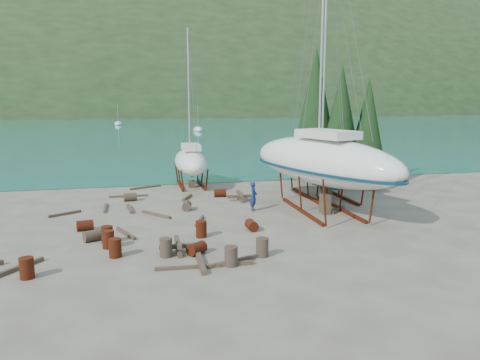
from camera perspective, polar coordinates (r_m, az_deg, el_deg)
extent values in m
plane|color=#5C5248|center=(25.81, -2.28, -6.40)|extent=(600.00, 600.00, 0.00)
plane|color=#187B7A|center=(339.44, -12.46, 8.45)|extent=(700.00, 700.00, 0.00)
ellipsoid|color=#23341A|center=(344.44, -12.47, 8.47)|extent=(800.00, 360.00, 110.00)
cube|color=beige|center=(214.95, -17.38, 8.06)|extent=(6.00, 5.00, 4.00)
cube|color=#A54C2D|center=(214.90, -17.42, 8.80)|extent=(6.60, 5.60, 1.60)
cube|color=beige|center=(217.18, -3.97, 8.49)|extent=(6.00, 5.00, 4.00)
cube|color=#A54C2D|center=(217.13, -3.98, 9.23)|extent=(6.60, 5.60, 1.60)
cylinder|color=black|center=(40.68, 11.97, 0.58)|extent=(0.36, 0.36, 1.60)
cone|color=black|center=(40.19, 12.22, 7.63)|extent=(3.60, 3.60, 8.40)
cylinder|color=black|center=(39.61, 15.15, 0.02)|extent=(0.36, 0.36, 1.36)
cone|color=black|center=(39.13, 15.43, 6.16)|extent=(3.06, 3.06, 7.14)
cylinder|color=black|center=(41.88, 8.96, 1.10)|extent=(0.36, 0.36, 1.84)
cone|color=black|center=(41.40, 9.18, 8.99)|extent=(4.14, 4.14, 9.66)
cylinder|color=black|center=(42.91, 15.04, 0.82)|extent=(0.36, 0.36, 1.44)
cone|color=black|center=(42.46, 15.31, 6.83)|extent=(3.24, 3.24, 7.56)
ellipsoid|color=white|center=(105.58, -5.15, 6.14)|extent=(2.00, 5.00, 1.40)
cylinder|color=silver|center=(105.43, -5.17, 7.68)|extent=(0.08, 0.08, 5.00)
ellipsoid|color=white|center=(134.55, -14.63, 6.66)|extent=(2.00, 5.00, 1.40)
cylinder|color=silver|center=(134.44, -14.68, 7.87)|extent=(0.08, 0.08, 5.00)
ellipsoid|color=white|center=(30.39, 10.00, 2.27)|extent=(7.82, 13.66, 3.06)
cube|color=#0C2A3D|center=(29.96, 10.42, 0.05)|extent=(0.99, 2.32, 1.00)
cube|color=silver|center=(29.61, 10.60, 5.52)|extent=(3.25, 4.40, 0.50)
cylinder|color=silver|center=(31.23, 10.05, 19.99)|extent=(0.14, 0.14, 15.75)
cube|color=#602310|center=(30.48, 7.49, -3.73)|extent=(0.18, 7.22, 0.20)
cube|color=#602310|center=(31.50, 12.07, -3.42)|extent=(0.18, 7.22, 0.20)
cube|color=brown|center=(30.26, 10.33, -2.89)|extent=(0.50, 0.80, 1.25)
ellipsoid|color=white|center=(34.73, 10.29, 2.75)|extent=(5.81, 12.28, 2.80)
cube|color=#0C2A3D|center=(34.32, 10.63, 1.06)|extent=(0.68, 2.13, 1.00)
cube|color=silver|center=(34.02, 10.77, 5.38)|extent=(2.58, 3.86, 0.50)
cylinder|color=silver|center=(35.28, 10.34, 16.85)|extent=(0.14, 0.14, 14.19)
cube|color=#602310|center=(34.75, 8.32, -2.06)|extent=(0.18, 6.50, 0.20)
cube|color=#602310|center=(35.69, 11.92, -1.86)|extent=(0.18, 6.50, 0.20)
cube|color=brown|center=(34.58, 10.55, -1.41)|extent=(0.50, 0.80, 1.11)
ellipsoid|color=white|center=(38.97, -6.05, 2.21)|extent=(2.58, 8.04, 2.06)
cube|color=#0C2A3D|center=(38.66, -5.96, 1.28)|extent=(0.26, 1.44, 1.00)
cube|color=silver|center=(38.43, -6.01, 4.03)|extent=(1.40, 2.42, 0.50)
cylinder|color=silver|center=(39.03, -6.28, 10.96)|extent=(0.14, 0.14, 9.62)
cube|color=#602310|center=(39.18, -7.28, -0.68)|extent=(0.18, 4.41, 0.20)
cube|color=#602310|center=(39.39, -4.72, -0.57)|extent=(0.18, 4.41, 0.20)
cube|color=brown|center=(38.86, -5.93, -0.49)|extent=(0.50, 0.80, 0.53)
imported|color=navy|center=(30.44, 1.66, -2.01)|extent=(0.73, 0.83, 1.92)
cylinder|color=#602310|center=(21.20, -24.55, -9.73)|extent=(0.58, 0.58, 0.88)
cylinder|color=#602310|center=(27.47, -18.38, -5.27)|extent=(0.97, 0.73, 0.58)
cylinder|color=#602310|center=(34.93, -2.44, -1.58)|extent=(0.94, 0.68, 0.58)
cylinder|color=#2D2823|center=(20.70, -1.09, -9.27)|extent=(0.58, 0.58, 0.88)
cylinder|color=#602310|center=(26.11, 1.42, -5.54)|extent=(0.62, 0.90, 0.58)
cylinder|color=#602310|center=(24.77, -15.89, -6.42)|extent=(0.58, 0.58, 0.88)
cylinder|color=#2D2823|center=(34.37, -13.24, -2.03)|extent=(0.95, 0.70, 0.58)
cylinder|color=#602310|center=(23.94, -15.75, -6.98)|extent=(0.58, 0.58, 0.88)
cylinder|color=#2D2823|center=(30.94, -6.51, -3.14)|extent=(0.74, 0.98, 0.58)
cylinder|color=#602310|center=(22.29, -5.29, -8.31)|extent=(1.05, 1.01, 0.58)
cylinder|color=#602310|center=(22.54, -14.97, -8.00)|extent=(0.58, 0.58, 0.88)
cylinder|color=#602310|center=(24.89, -4.74, -5.99)|extent=(0.58, 0.58, 0.88)
cylinder|color=#2D2823|center=(25.35, -17.54, -6.48)|extent=(1.04, 0.89, 0.58)
cylinder|color=#2D2823|center=(22.10, -9.00, -8.14)|extent=(0.58, 0.58, 0.88)
cylinder|color=#2D2823|center=(21.90, 2.73, -8.19)|extent=(0.58, 0.58, 0.88)
cube|color=brown|center=(35.82, -13.42, -1.92)|extent=(2.83, 0.16, 0.14)
cube|color=brown|center=(31.13, 11.85, -3.58)|extent=(1.52, 1.50, 0.19)
cube|color=brown|center=(20.59, -6.39, -10.53)|extent=(2.82, 0.32, 0.15)
cube|color=brown|center=(21.19, -0.67, -9.84)|extent=(2.52, 1.09, 0.16)
cube|color=brown|center=(34.43, -6.46, -2.14)|extent=(0.95, 1.83, 0.19)
cube|color=brown|center=(20.84, -0.75, -10.17)|extent=(1.76, 0.21, 0.17)
cube|color=brown|center=(31.63, -13.30, -3.42)|extent=(0.45, 2.21, 0.19)
cube|color=brown|center=(39.01, -11.43, -0.88)|extent=(2.57, 1.29, 0.15)
cube|color=brown|center=(29.76, -10.20, -4.17)|extent=(1.72, 2.11, 0.16)
cube|color=brown|center=(27.96, -4.96, -4.98)|extent=(0.88, 2.09, 0.15)
cube|color=brown|center=(26.04, -13.74, -6.34)|extent=(1.07, 2.31, 0.17)
cube|color=brown|center=(22.31, -25.95, -9.81)|extent=(2.09, 2.56, 0.18)
cube|color=brown|center=(32.39, -16.09, -3.27)|extent=(0.15, 2.56, 0.15)
cube|color=brown|center=(20.97, -4.82, -10.00)|extent=(0.31, 2.57, 0.23)
cube|color=brown|center=(31.48, -20.57, -3.89)|extent=(1.88, 1.24, 0.16)
cube|color=brown|center=(22.74, -7.55, -8.49)|extent=(0.20, 1.80, 0.20)
cube|color=brown|center=(22.67, -7.56, -8.01)|extent=(1.80, 0.20, 0.20)
cube|color=brown|center=(22.61, -7.57, -7.52)|extent=(0.20, 1.80, 0.20)
cube|color=brown|center=(33.66, 0.02, -2.34)|extent=(0.20, 1.80, 0.20)
cube|color=brown|center=(33.61, 0.02, -2.01)|extent=(1.80, 0.20, 0.20)
cube|color=brown|center=(33.57, 0.02, -1.68)|extent=(0.20, 1.80, 0.20)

